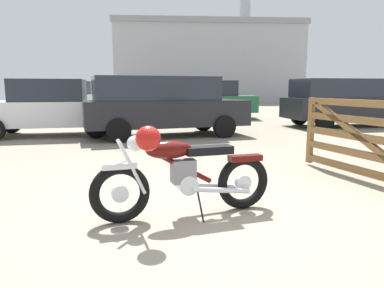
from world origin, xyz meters
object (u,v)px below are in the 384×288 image
object	(u,v)px
pale_sedan_back	(346,101)
dark_sedan_left	(203,98)
vintage_motorcycle	(181,173)
timber_gate	(378,138)
red_hatchback_near	(50,108)
white_estate_far	(162,104)
silver_sedan_mid	(63,97)

from	to	relation	value
pale_sedan_back	dark_sedan_left	bearing A→B (deg)	134.57
dark_sedan_left	vintage_motorcycle	bearing A→B (deg)	-91.86
timber_gate	red_hatchback_near	bearing A→B (deg)	30.25
white_estate_far	pale_sedan_back	bearing A→B (deg)	3.98
red_hatchback_near	pale_sedan_back	bearing A→B (deg)	-177.26
vintage_motorcycle	red_hatchback_near	bearing A→B (deg)	-77.66
timber_gate	red_hatchback_near	size ratio (longest dim) A/B	0.58
vintage_motorcycle	white_estate_far	bearing A→B (deg)	-102.05
white_estate_far	silver_sedan_mid	size ratio (longest dim) A/B	1.24
timber_gate	dark_sedan_left	size ratio (longest dim) A/B	0.51
red_hatchback_near	silver_sedan_mid	world-z (taller)	silver_sedan_mid
timber_gate	dark_sedan_left	bearing A→B (deg)	-10.25
pale_sedan_back	red_hatchback_near	size ratio (longest dim) A/B	1.12
pale_sedan_back	silver_sedan_mid	bearing A→B (deg)	142.20
pale_sedan_back	red_hatchback_near	bearing A→B (deg)	-177.24
white_estate_far	vintage_motorcycle	bearing A→B (deg)	-102.20
dark_sedan_left	white_estate_far	bearing A→B (deg)	-101.59
red_hatchback_near	silver_sedan_mid	bearing A→B (deg)	-84.19
timber_gate	white_estate_far	bearing A→B (deg)	12.68
red_hatchback_near	timber_gate	bearing A→B (deg)	129.63
dark_sedan_left	silver_sedan_mid	distance (m)	7.99
dark_sedan_left	silver_sedan_mid	xyz separation A→B (m)	(-7.08, 3.69, -0.02)
white_estate_far	red_hatchback_near	bearing A→B (deg)	158.26
timber_gate	vintage_motorcycle	bearing A→B (deg)	93.99
pale_sedan_back	white_estate_far	bearing A→B (deg)	-169.06
silver_sedan_mid	timber_gate	bearing A→B (deg)	120.45
timber_gate	dark_sedan_left	world-z (taller)	dark_sedan_left
timber_gate	red_hatchback_near	distance (m)	8.90
pale_sedan_back	red_hatchback_near	world-z (taller)	pale_sedan_back
pale_sedan_back	red_hatchback_near	distance (m)	10.25
vintage_motorcycle	timber_gate	bearing A→B (deg)	-173.41
timber_gate	silver_sedan_mid	world-z (taller)	silver_sedan_mid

